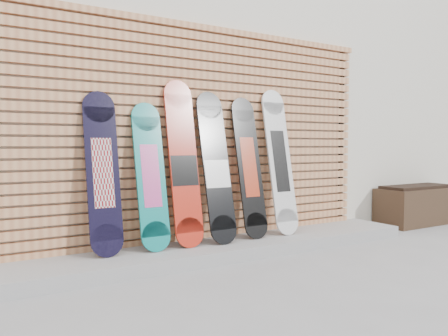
{
  "coord_description": "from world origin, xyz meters",
  "views": [
    {
      "loc": [
        -2.24,
        -2.98,
        1.08
      ],
      "look_at": [
        0.0,
        0.75,
        0.85
      ],
      "focal_mm": 35.0,
      "sensor_mm": 36.0,
      "label": 1
    }
  ],
  "objects_px": {
    "snowboard_2": "(184,163)",
    "planter_box": "(416,205)",
    "snowboard_3": "(216,167)",
    "snowboard_5": "(280,161)",
    "snowboard_1": "(151,176)",
    "snowboard_4": "(249,167)",
    "snowboard_0": "(103,173)"
  },
  "relations": [
    {
      "from": "snowboard_2",
      "to": "planter_box",
      "type": "bearing_deg",
      "value": -0.69
    },
    {
      "from": "planter_box",
      "to": "snowboard_3",
      "type": "distance_m",
      "value": 3.2
    },
    {
      "from": "snowboard_2",
      "to": "snowboard_5",
      "type": "xyz_separation_m",
      "value": [
        1.15,
        -0.01,
        0.0
      ]
    },
    {
      "from": "snowboard_2",
      "to": "snowboard_5",
      "type": "height_order",
      "value": "snowboard_2"
    },
    {
      "from": "snowboard_1",
      "to": "snowboard_3",
      "type": "xyz_separation_m",
      "value": [
        0.68,
        -0.03,
        0.06
      ]
    },
    {
      "from": "snowboard_1",
      "to": "snowboard_5",
      "type": "relative_size",
      "value": 0.86
    },
    {
      "from": "planter_box",
      "to": "snowboard_2",
      "type": "bearing_deg",
      "value": 179.31
    },
    {
      "from": "planter_box",
      "to": "snowboard_1",
      "type": "distance_m",
      "value": 3.86
    },
    {
      "from": "snowboard_1",
      "to": "snowboard_4",
      "type": "distance_m",
      "value": 1.09
    },
    {
      "from": "snowboard_3",
      "to": "snowboard_4",
      "type": "relative_size",
      "value": 1.02
    },
    {
      "from": "snowboard_4",
      "to": "snowboard_5",
      "type": "distance_m",
      "value": 0.4
    },
    {
      "from": "snowboard_1",
      "to": "snowboard_4",
      "type": "relative_size",
      "value": 0.93
    },
    {
      "from": "snowboard_3",
      "to": "snowboard_5",
      "type": "distance_m",
      "value": 0.81
    },
    {
      "from": "snowboard_0",
      "to": "snowboard_3",
      "type": "distance_m",
      "value": 1.11
    },
    {
      "from": "snowboard_1",
      "to": "snowboard_5",
      "type": "xyz_separation_m",
      "value": [
        1.48,
        -0.02,
        0.11
      ]
    },
    {
      "from": "snowboard_3",
      "to": "snowboard_4",
      "type": "xyz_separation_m",
      "value": [
        0.41,
        0.02,
        -0.01
      ]
    },
    {
      "from": "snowboard_2",
      "to": "snowboard_0",
      "type": "bearing_deg",
      "value": 178.03
    },
    {
      "from": "snowboard_0",
      "to": "snowboard_1",
      "type": "relative_size",
      "value": 1.06
    },
    {
      "from": "snowboard_3",
      "to": "snowboard_5",
      "type": "height_order",
      "value": "snowboard_5"
    },
    {
      "from": "snowboard_1",
      "to": "snowboard_3",
      "type": "relative_size",
      "value": 0.91
    },
    {
      "from": "snowboard_0",
      "to": "snowboard_1",
      "type": "xyz_separation_m",
      "value": [
        0.43,
        -0.02,
        -0.04
      ]
    },
    {
      "from": "snowboard_4",
      "to": "snowboard_3",
      "type": "bearing_deg",
      "value": -176.99
    },
    {
      "from": "snowboard_2",
      "to": "snowboard_3",
      "type": "distance_m",
      "value": 0.35
    },
    {
      "from": "snowboard_1",
      "to": "snowboard_2",
      "type": "relative_size",
      "value": 0.85
    },
    {
      "from": "snowboard_0",
      "to": "snowboard_3",
      "type": "relative_size",
      "value": 0.96
    },
    {
      "from": "snowboard_1",
      "to": "snowboard_4",
      "type": "height_order",
      "value": "snowboard_4"
    },
    {
      "from": "snowboard_1",
      "to": "snowboard_5",
      "type": "height_order",
      "value": "snowboard_5"
    },
    {
      "from": "snowboard_1",
      "to": "snowboard_5",
      "type": "distance_m",
      "value": 1.49
    },
    {
      "from": "planter_box",
      "to": "snowboard_3",
      "type": "bearing_deg",
      "value": 179.68
    },
    {
      "from": "snowboard_0",
      "to": "snowboard_3",
      "type": "xyz_separation_m",
      "value": [
        1.11,
        -0.05,
        0.02
      ]
    },
    {
      "from": "snowboard_2",
      "to": "snowboard_3",
      "type": "relative_size",
      "value": 1.06
    },
    {
      "from": "planter_box",
      "to": "snowboard_4",
      "type": "distance_m",
      "value": 2.8
    }
  ]
}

